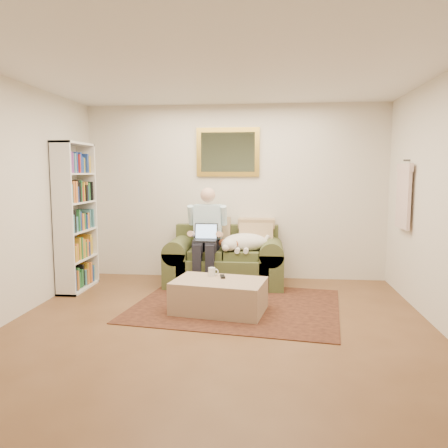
% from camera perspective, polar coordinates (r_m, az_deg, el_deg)
% --- Properties ---
extents(room_shell, '(4.51, 5.00, 2.61)m').
position_cam_1_polar(room_shell, '(4.45, -0.73, 2.87)').
color(room_shell, brown).
rests_on(room_shell, ground).
extents(rug, '(2.65, 2.24, 0.01)m').
position_cam_1_polar(rug, '(5.37, 1.62, -10.55)').
color(rug, black).
rests_on(rug, room_shell).
extents(sofa, '(1.65, 0.84, 0.99)m').
position_cam_1_polar(sofa, '(6.28, 0.13, -5.34)').
color(sofa, '#3C4625').
rests_on(sofa, room_shell).
extents(seated_man, '(0.54, 0.78, 1.39)m').
position_cam_1_polar(seated_man, '(6.09, -2.33, -1.82)').
color(seated_man, '#8CC6D8').
rests_on(seated_man, sofa).
extents(laptop, '(0.32, 0.25, 0.23)m').
position_cam_1_polar(laptop, '(6.02, -2.42, -1.59)').
color(laptop, black).
rests_on(laptop, seated_man).
extents(sleeping_dog, '(0.68, 0.43, 0.25)m').
position_cam_1_polar(sleeping_dog, '(6.11, 2.82, -2.38)').
color(sleeping_dog, white).
rests_on(sleeping_dog, sofa).
extents(ottoman, '(1.12, 0.82, 0.37)m').
position_cam_1_polar(ottoman, '(5.09, -0.63, -9.37)').
color(ottoman, tan).
rests_on(ottoman, room_shell).
extents(coffee_mug, '(0.08, 0.08, 0.10)m').
position_cam_1_polar(coffee_mug, '(5.23, -1.60, -6.26)').
color(coffee_mug, white).
rests_on(coffee_mug, ottoman).
extents(tv_remote, '(0.08, 0.16, 0.02)m').
position_cam_1_polar(tv_remote, '(5.17, -0.18, -6.87)').
color(tv_remote, black).
rests_on(tv_remote, ottoman).
extents(bookshelf, '(0.28, 0.80, 2.00)m').
position_cam_1_polar(bookshelf, '(6.26, -18.81, 0.89)').
color(bookshelf, white).
rests_on(bookshelf, room_shell).
extents(wall_mirror, '(0.94, 0.04, 0.72)m').
position_cam_1_polar(wall_mirror, '(6.57, 0.51, 9.37)').
color(wall_mirror, gold).
rests_on(wall_mirror, room_shell).
extents(hanging_shirt, '(0.06, 0.52, 0.90)m').
position_cam_1_polar(hanging_shirt, '(5.91, 22.42, 3.81)').
color(hanging_shirt, beige).
rests_on(hanging_shirt, room_shell).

